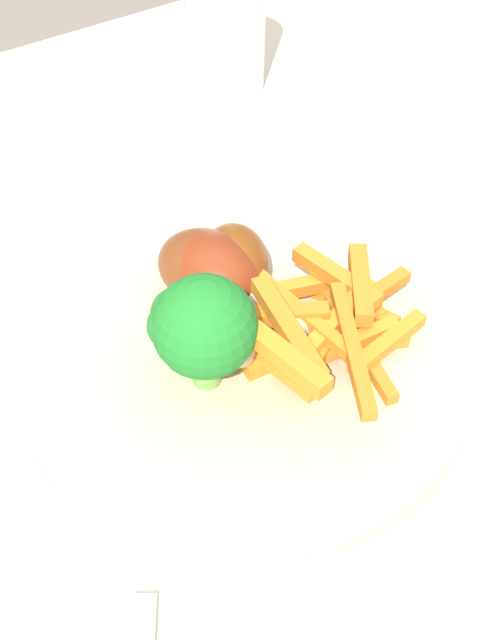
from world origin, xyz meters
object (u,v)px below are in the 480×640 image
Objects in this scene: dinner_plate at (240,348)px; chicken_drumstick_near at (214,271)px; water_glass at (225,20)px; carrot_fries_pile at (321,324)px; chicken_drumstick_far at (217,274)px; broccoli_floret_front at (201,325)px; dining_table at (327,406)px; chicken_drumstick_extra at (234,270)px.

chicken_drumstick_near is at bearing 80.24° from dinner_plate.
chicken_drumstick_near is at bearing -123.13° from water_glass.
carrot_fries_pile is 1.25× the size of chicken_drumstick_far.
water_glass is at bearing 68.83° from carrot_fries_pile.
water_glass is at bearing 57.35° from chicken_drumstick_far.
carrot_fries_pile is (0.07, -0.02, -0.03)m from broccoli_floret_front.
broccoli_floret_front reaches higher than dinner_plate.
dinner_plate is 0.05m from chicken_drumstick_far.
chicken_drumstick_far reaches higher than dining_table.
broccoli_floret_front is at bearing -128.69° from chicken_drumstick_far.
dining_table is at bearing -32.78° from chicken_drumstick_far.
chicken_drumstick_far is (-0.03, 0.07, 0.00)m from carrot_fries_pile.
dinner_plate is 2.27× the size of water_glass.
carrot_fries_pile is at bearing -73.49° from chicken_drumstick_extra.
broccoli_floret_front is 0.07m from chicken_drumstick_near.
broccoli_floret_front is 0.54× the size of carrot_fries_pile.
carrot_fries_pile is 0.32m from water_glass.
broccoli_floret_front reaches higher than carrot_fries_pile.
broccoli_floret_front reaches higher than chicken_drumstick_extra.
chicken_drumstick_extra reaches higher than dinner_plate.
chicken_drumstick_far is (0.04, 0.05, -0.02)m from broccoli_floret_front.
dinner_plate is at bearing -99.76° from chicken_drumstick_near.
dinner_plate is 2.33× the size of chicken_drumstick_near.
dinner_plate is 0.05m from chicken_drumstick_extra.
water_glass is (0.12, 0.30, 0.03)m from carrot_fries_pile.
chicken_drumstick_far is (0.01, 0.04, 0.03)m from dinner_plate.
dinner_plate is at bearing 176.73° from dining_table.
water_glass is (0.15, 0.23, 0.03)m from chicken_drumstick_far.
dining_table is 13.64× the size of broccoli_floret_front.
chicken_drumstick_near is at bearing 144.86° from dining_table.
chicken_drumstick_extra is (0.01, -0.00, -0.00)m from chicken_drumstick_far.
water_glass reaches higher than carrot_fries_pile.
water_glass reaches higher than chicken_drumstick_far.
chicken_drumstick_far reaches higher than dinner_plate.
dinner_plate reaches higher than dining_table.
water_glass is at bearing 56.87° from chicken_drumstick_near.
chicken_drumstick_extra is 0.90× the size of water_glass.
carrot_fries_pile is 1.18× the size of chicken_drumstick_near.
chicken_drumstick_near is (0.04, 0.05, -0.02)m from broccoli_floret_front.
chicken_drumstick_near is 0.27m from water_glass.
dinner_plate is at bearing -119.90° from water_glass.
chicken_drumstick_extra is at bearing -120.37° from water_glass.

